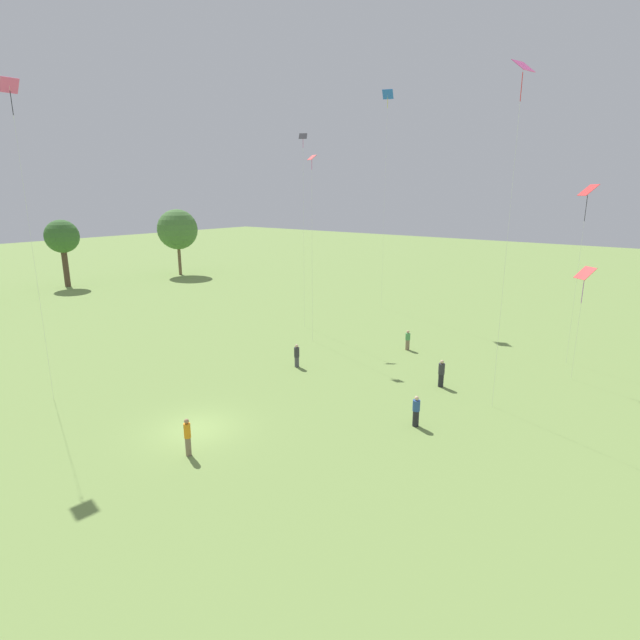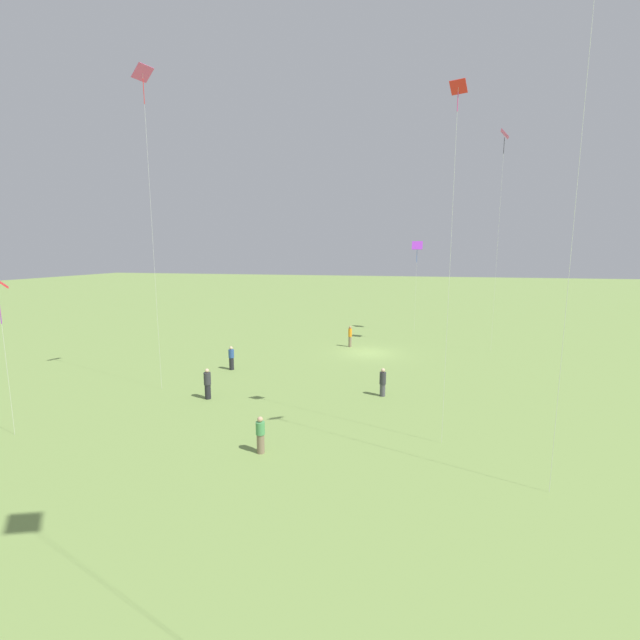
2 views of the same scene
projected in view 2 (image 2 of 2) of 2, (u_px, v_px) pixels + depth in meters
ground_plane at (369, 353)px, 36.72m from camera, size 240.00×240.00×0.00m
person_0 at (350, 336)px, 38.94m from camera, size 0.46×0.46×1.92m
person_1 at (383, 382)px, 25.60m from camera, size 0.47×0.47×1.72m
person_2 at (208, 384)px, 25.11m from camera, size 0.58×0.58×1.84m
person_3 at (260, 435)px, 18.33m from camera, size 0.45×0.45×1.64m
person_4 at (231, 358)px, 31.37m from camera, size 0.55×0.55×1.75m
kite_0 at (457, 122)px, 17.24m from camera, size 0.69×0.76×15.29m
kite_2 at (144, 90)px, 24.34m from camera, size 1.20×1.06×18.94m
kite_3 at (417, 248)px, 44.81m from camera, size 0.73×1.11×9.70m
kite_5 at (504, 147)px, 34.41m from camera, size 0.96×0.70×18.29m
kite_6 at (593, 12)px, 12.94m from camera, size 0.81×0.87×17.44m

